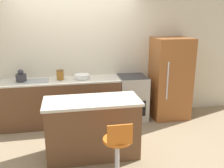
{
  "coord_description": "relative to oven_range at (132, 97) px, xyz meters",
  "views": [
    {
      "loc": [
        -0.2,
        -4.41,
        2.12
      ],
      "look_at": [
        0.57,
        -0.32,
        0.95
      ],
      "focal_mm": 40.0,
      "sensor_mm": 36.0,
      "label": 1
    }
  ],
  "objects": [
    {
      "name": "kitchen_island",
      "position": [
        -0.96,
        -1.26,
        -0.0
      ],
      "size": [
        1.42,
        0.63,
        0.9
      ],
      "color": "brown",
      "rests_on": "ground_plane"
    },
    {
      "name": "oven_range",
      "position": [
        0.0,
        0.0,
        0.0
      ],
      "size": [
        0.57,
        0.6,
        0.91
      ],
      "color": "#B7B2A8",
      "rests_on": "ground_plane"
    },
    {
      "name": "back_counter",
      "position": [
        -1.46,
        0.0,
        -0.0
      ],
      "size": [
        2.33,
        0.59,
        0.91
      ],
      "color": "brown",
      "rests_on": "ground_plane"
    },
    {
      "name": "ground_plane",
      "position": [
        -1.11,
        -0.31,
        -0.45
      ],
      "size": [
        14.0,
        14.0,
        0.0
      ],
      "primitive_type": "plane",
      "color": "#998466"
    },
    {
      "name": "refrigerator",
      "position": [
        0.8,
        -0.03,
        0.38
      ],
      "size": [
        0.74,
        0.68,
        1.67
      ],
      "color": "#995628",
      "rests_on": "ground_plane"
    },
    {
      "name": "mixing_bowl",
      "position": [
        -1.02,
        0.01,
        0.5
      ],
      "size": [
        0.29,
        0.29,
        0.08
      ],
      "color": "white",
      "rests_on": "back_counter"
    },
    {
      "name": "stool_chair",
      "position": [
        -0.72,
        -1.95,
        -0.03
      ],
      "size": [
        0.37,
        0.37,
        0.86
      ],
      "color": "#B7B7BC",
      "rests_on": "ground_plane"
    },
    {
      "name": "kettle",
      "position": [
        -2.14,
        0.01,
        0.54
      ],
      "size": [
        0.19,
        0.19,
        0.23
      ],
      "color": "#333338",
      "rests_on": "back_counter"
    },
    {
      "name": "canister_jar",
      "position": [
        -1.43,
        0.01,
        0.55
      ],
      "size": [
        0.14,
        0.14,
        0.18
      ],
      "color": "#9E6623",
      "rests_on": "back_counter"
    },
    {
      "name": "wall_back",
      "position": [
        -1.11,
        0.33,
        0.85
      ],
      "size": [
        8.0,
        0.06,
        2.6
      ],
      "color": "beige",
      "rests_on": "ground_plane"
    }
  ]
}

